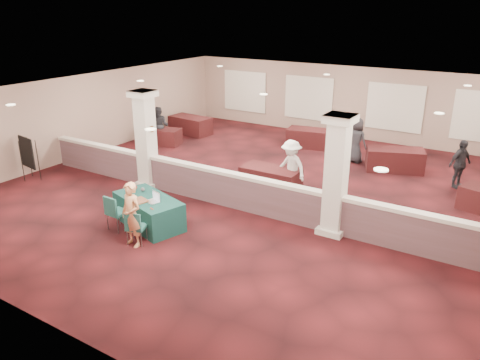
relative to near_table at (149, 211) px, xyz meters
The scene contains 32 objects.
ground 4.03m from the near_table, 68.70° to the left, with size 16.00×16.00×0.00m, color #431014.
wall_back 11.88m from the near_table, 82.93° to the left, with size 16.00×0.04×3.20m, color gray.
wall_front 4.67m from the near_table, 71.17° to the right, with size 16.00×0.04×3.20m, color gray.
wall_left 7.63m from the near_table, 150.31° to the left, with size 0.04×16.00×3.20m, color gray.
ceiling 4.89m from the near_table, 68.70° to the left, with size 16.00×16.00×0.02m, color white.
partition_wall 2.67m from the near_table, 56.90° to the left, with size 15.60×0.28×1.10m.
column_left 3.27m from the near_table, 132.49° to the left, with size 0.72×0.72×3.20m.
column_right 5.13m from the near_table, 26.61° to the left, with size 0.72×0.72×3.20m.
sconce_left 3.60m from the near_table, 136.17° to the left, with size 0.12×0.12×0.18m.
sconce_right 3.26m from the near_table, 128.33° to the left, with size 0.12×0.12×0.18m.
near_table is the anchor object (origin of this frame).
conf_chair_main 1.15m from the near_table, 64.81° to the right, with size 0.58×0.58×0.90m.
conf_chair_side 0.92m from the near_table, 127.53° to the right, with size 0.51×0.52×0.98m.
easel_board 5.99m from the near_table, behind, with size 0.89×0.50×1.52m.
woman 1.26m from the near_table, 67.26° to the right, with size 0.60×0.40×1.68m, color #E9A465.
far_table_front_left 8.07m from the near_table, 128.70° to the left, with size 1.69×0.85×0.69m, color black.
far_table_front_center 4.34m from the near_table, 68.23° to the left, with size 1.90×0.95×0.77m, color black.
far_table_back_left 9.80m from the near_table, 120.98° to the left, with size 1.98×0.99×0.80m, color black.
far_table_back_center 9.36m from the near_table, 86.02° to the left, with size 1.91×0.96×0.77m, color black.
far_table_back_right 9.35m from the near_table, 61.15° to the left, with size 1.99×1.00×0.81m, color black.
attendee_a 8.05m from the near_table, 128.85° to the left, with size 0.79×0.44×1.64m, color black.
attendee_b 4.78m from the near_table, 61.93° to the left, with size 1.12×0.51×1.75m, color silver.
attendee_c 10.14m from the near_table, 48.25° to the left, with size 0.95×0.46×1.63m, color black.
attendee_d 8.89m from the near_table, 70.56° to the left, with size 0.85×0.46×1.72m, color black.
laptop_base 0.53m from the near_table, 26.40° to the right, with size 0.36×0.25×0.02m, color silver.
laptop_screen 0.64m from the near_table, ahead, with size 0.36×0.01×0.24m, color silver.
screen_glow 0.63m from the near_table, ahead, with size 0.33×0.00×0.21m, color silver.
knitting 0.50m from the near_table, 95.63° to the right, with size 0.44×0.33×0.03m, color #B9521D.
yarn_cream 0.77m from the near_table, behind, with size 0.12×0.12×0.12m, color #F0DCC5.
yarn_red 0.90m from the near_table, 158.97° to the left, with size 0.11×0.11×0.11m, color maroon.
yarn_grey 0.69m from the near_table, 148.13° to the left, with size 0.11×0.11×0.11m, color #545459.
scissors 0.88m from the near_table, 40.25° to the right, with size 0.13×0.03×0.01m, color red.
Camera 1 is at (6.85, -12.33, 5.71)m, focal length 35.00 mm.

